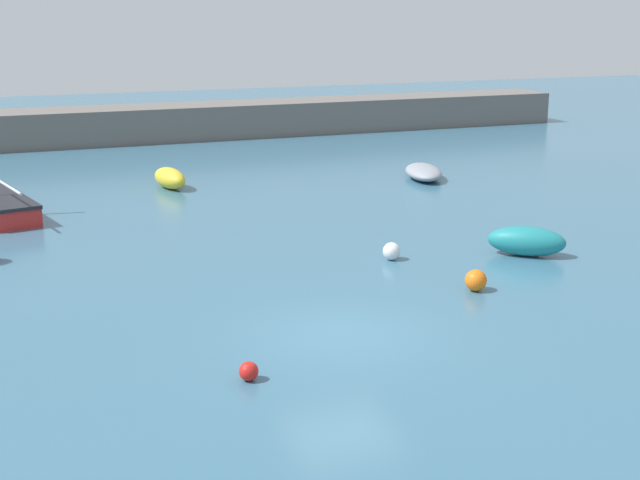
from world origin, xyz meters
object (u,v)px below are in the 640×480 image
(mooring_buoy_white, at_px, (392,251))
(mooring_buoy_orange, at_px, (476,280))
(fishing_dinghy_green, at_px, (526,241))
(dinghy_near_pier, at_px, (170,178))
(mooring_buoy_red, at_px, (249,371))
(open_tender_yellow, at_px, (423,172))

(mooring_buoy_white, height_order, mooring_buoy_orange, mooring_buoy_orange)
(fishing_dinghy_green, xyz_separation_m, dinghy_near_pier, (-7.43, 13.76, -0.02))
(mooring_buoy_white, xyz_separation_m, mooring_buoy_red, (-6.39, -6.64, -0.06))
(dinghy_near_pier, distance_m, mooring_buoy_red, 19.55)
(fishing_dinghy_green, relative_size, dinghy_near_pier, 0.99)
(mooring_buoy_orange, bearing_deg, open_tender_yellow, 66.58)
(mooring_buoy_red, bearing_deg, fishing_dinghy_green, 28.61)
(dinghy_near_pier, bearing_deg, mooring_buoy_orange, -176.02)
(fishing_dinghy_green, distance_m, mooring_buoy_white, 4.00)
(mooring_buoy_red, bearing_deg, dinghy_near_pier, 81.73)
(mooring_buoy_orange, bearing_deg, mooring_buoy_white, 101.70)
(fishing_dinghy_green, height_order, mooring_buoy_orange, fishing_dinghy_green)
(open_tender_yellow, bearing_deg, dinghy_near_pier, -82.13)
(mooring_buoy_white, bearing_deg, fishing_dinghy_green, -15.37)
(open_tender_yellow, xyz_separation_m, mooring_buoy_red, (-13.21, -17.37, -0.10))
(mooring_buoy_orange, xyz_separation_m, mooring_buoy_red, (-7.09, -3.24, -0.09))
(dinghy_near_pier, xyz_separation_m, mooring_buoy_white, (3.58, -12.70, -0.16))
(fishing_dinghy_green, relative_size, mooring_buoy_red, 6.04)
(dinghy_near_pier, bearing_deg, fishing_dinghy_green, -162.55)
(fishing_dinghy_green, height_order, mooring_buoy_red, fishing_dinghy_green)
(open_tender_yellow, xyz_separation_m, mooring_buoy_orange, (-6.12, -14.13, -0.01))
(mooring_buoy_white, bearing_deg, mooring_buoy_orange, -78.30)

